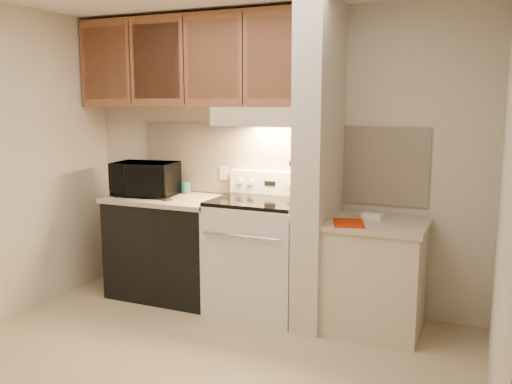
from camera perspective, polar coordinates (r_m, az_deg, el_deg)
The scene contains 48 objects.
floor at distance 3.77m, azimuth -6.99°, elevation -18.14°, with size 3.60×3.60×0.00m, color tan.
wall_back at distance 4.72m, azimuth 1.94°, elevation 3.48°, with size 3.60×0.02×2.50m, color beige.
wall_right at distance 2.91m, azimuth 24.72°, elevation -1.12°, with size 0.02×3.00×2.50m, color beige.
backsplash at distance 4.71m, azimuth 1.89°, elevation 3.29°, with size 2.60×0.02×0.63m, color white.
range_body at distance 4.56m, azimuth 0.29°, elevation -6.87°, with size 0.76×0.65×0.92m, color silver.
oven_window at distance 4.27m, azimuth -1.39°, elevation -7.45°, with size 0.50×0.01×0.30m, color black.
oven_handle at distance 4.17m, azimuth -1.63°, elevation -4.70°, with size 0.02×0.02×0.65m, color silver.
cooktop at distance 4.45m, azimuth 0.29°, elevation -0.98°, with size 0.74×0.64×0.03m, color black.
range_backguard at distance 4.69m, azimuth 1.66°, elevation 0.98°, with size 0.76×0.08×0.20m, color silver.
range_display at distance 4.65m, azimuth 1.47°, elevation 0.91°, with size 0.10×0.01×0.04m, color black.
range_knob_left_outer at distance 4.76m, azimuth -1.68°, elevation 1.10°, with size 0.05×0.05×0.02m, color silver.
range_knob_left_inner at distance 4.72m, azimuth -0.58°, elevation 1.03°, with size 0.05×0.05×0.02m, color silver.
range_knob_right_inner at distance 4.58m, azimuth 3.54°, elevation 0.77°, with size 0.05×0.05×0.02m, color silver.
range_knob_right_outer at distance 4.55m, azimuth 4.73°, elevation 0.69°, with size 0.05×0.05×0.02m, color silver.
dishwasher_front at distance 4.97m, azimuth -9.09°, elevation -5.90°, with size 1.00×0.63×0.87m, color black.
left_countertop at distance 4.87m, azimuth -9.23°, elevation -0.73°, with size 1.04×0.67×0.04m, color #BBAD8F.
spoon_rest at distance 4.74m, azimuth -9.90°, elevation -0.70°, with size 0.21×0.07×0.01m, color black.
teal_jar at distance 5.02m, azimuth -7.42°, elevation 0.46°, with size 0.10×0.10×0.11m, color #265B5C.
outlet at distance 4.91m, azimuth -3.40°, elevation 1.94°, with size 0.08×0.01×0.12m, color beige.
microwave at distance 4.95m, azimuth -11.56°, elevation 1.36°, with size 0.54×0.37×0.30m, color black.
partition_pillar at distance 4.22m, azimuth 6.66°, elevation 2.72°, with size 0.22×0.70×2.50m, color beige.
pillar_trim at distance 4.25m, azimuth 5.17°, elevation 3.47°, with size 0.01×0.70×0.04m, color brown.
knife_strip at distance 4.20m, azimuth 4.88°, elevation 3.68°, with size 0.02×0.42×0.04m, color black.
knife_blade_a at distance 4.07m, azimuth 3.99°, elevation 2.09°, with size 0.01×0.04×0.16m, color silver.
knife_handle_a at distance 4.04m, azimuth 3.96°, elevation 4.18°, with size 0.02×0.02×0.10m, color black.
knife_blade_b at distance 4.16m, azimuth 4.40°, elevation 2.10°, with size 0.01×0.04×0.18m, color silver.
knife_handle_b at distance 4.14m, azimuth 4.43°, elevation 4.29°, with size 0.02×0.02×0.10m, color black.
knife_blade_c at distance 4.23m, azimuth 4.72°, elevation 2.08°, with size 0.01×0.04×0.20m, color silver.
knife_handle_c at distance 4.20m, azimuth 4.72°, elevation 4.36°, with size 0.02×0.02×0.10m, color black.
knife_blade_d at distance 4.31m, azimuth 5.11°, elevation 2.48°, with size 0.01×0.04×0.16m, color silver.
knife_handle_d at distance 4.28m, azimuth 5.11°, elevation 4.46°, with size 0.02×0.02×0.10m, color black.
knife_blade_e at distance 4.37m, azimuth 5.39°, elevation 2.45°, with size 0.01×0.04×0.18m, color silver.
knife_handle_e at distance 4.36m, azimuth 5.43°, elevation 4.54°, with size 0.02×0.02×0.10m, color black.
oven_mitt at distance 4.44m, azimuth 5.63°, elevation 1.54°, with size 0.03×0.10×0.24m, color gray.
right_cab_base at distance 4.30m, azimuth 12.39°, elevation -8.87°, with size 0.70×0.60×0.81m, color beige.
right_countertop at distance 4.19m, azimuth 12.59°, elevation -3.34°, with size 0.74×0.64×0.04m, color #BBAD8F.
red_folder at distance 4.07m, azimuth 9.72°, elevation -3.24°, with size 0.22×0.30×0.01m, color #AC2303.
white_box at distance 4.27m, azimuth 12.17°, elevation -2.52°, with size 0.15×0.10×0.04m, color white.
range_hood at distance 4.49m, azimuth 0.93°, elevation 7.98°, with size 0.78×0.44×0.15m, color beige.
hood_lip at distance 4.30m, azimuth -0.15°, elevation 7.32°, with size 0.78×0.04×0.06m, color beige.
upper_cabinets at distance 4.85m, azimuth -6.62°, elevation 13.47°, with size 2.18×0.33×0.77m, color brown.
cab_door_a at distance 5.17m, azimuth -15.62°, elevation 12.93°, with size 0.46×0.01×0.63m, color brown.
cab_gap_a at distance 5.01m, azimuth -13.13°, elevation 13.16°, with size 0.01×0.01×0.73m, color black.
cab_door_b at distance 4.85m, azimuth -10.46°, elevation 13.37°, with size 0.46×0.01×0.63m, color brown.
cab_gap_b at distance 4.71m, azimuth -7.63°, elevation 13.57°, with size 0.01×0.01×0.73m, color black.
cab_door_c at distance 4.57m, azimuth -4.60°, elevation 13.75°, with size 0.46×0.01×0.63m, color brown.
cab_gap_c at distance 4.45m, azimuth -1.42°, elevation 13.89°, with size 0.01×0.01×0.73m, color black.
cab_door_d at distance 4.35m, azimuth 1.95°, elevation 14.00°, with size 0.46×0.01×0.63m, color brown.
Camera 1 is at (1.71, -2.87, 1.74)m, focal length 38.00 mm.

